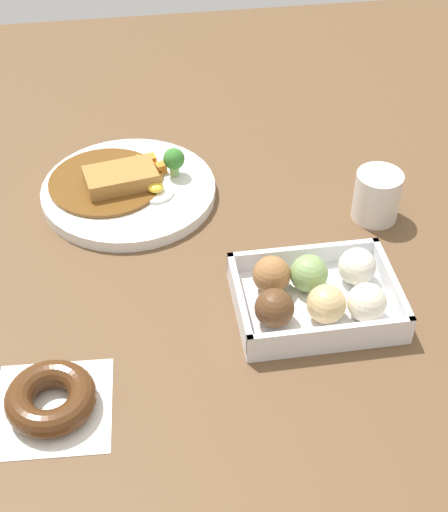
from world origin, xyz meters
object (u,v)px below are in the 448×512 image
chocolate_ring_donut (51,399)px  donut_box (317,294)px  coffee_mug (377,196)px  curry_plate (127,188)px

chocolate_ring_donut → donut_box: bearing=-161.8°
donut_box → coffee_mug: size_ratio=2.74×
coffee_mug → curry_plate: bearing=-16.5°
curry_plate → donut_box: size_ratio=1.28×
coffee_mug → chocolate_ring_donut: bearing=31.3°
curry_plate → coffee_mug: coffee_mug is taller
chocolate_ring_donut → curry_plate: bearing=-105.4°
donut_box → coffee_mug: (-0.13, -0.17, 0.01)m
donut_box → coffee_mug: bearing=-127.3°
curry_plate → donut_box: bearing=129.0°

